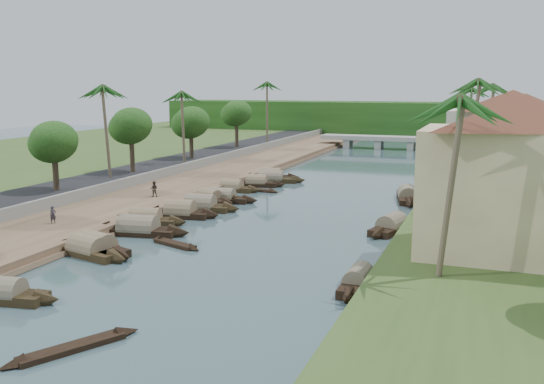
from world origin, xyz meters
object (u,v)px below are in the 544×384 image
(building_near, at_px, (520,174))
(person_near, at_px, (53,215))
(sampan_0, at_px, (1,294))
(bridge, at_px, (395,140))
(sampan_1, at_px, (97,248))

(building_near, height_order, person_near, building_near)
(building_near, bearing_deg, sampan_0, -150.13)
(bridge, bearing_deg, building_near, -75.61)
(sampan_0, xyz_separation_m, person_near, (-7.98, 13.94, 1.10))
(building_near, bearing_deg, bridge, 104.39)
(bridge, relative_size, sampan_0, 3.77)
(building_near, relative_size, person_near, 10.49)
(bridge, relative_size, building_near, 1.89)
(sampan_0, relative_size, person_near, 5.24)
(person_near, bearing_deg, bridge, 15.75)
(building_near, relative_size, sampan_1, 1.92)
(building_near, height_order, sampan_1, building_near)
(bridge, bearing_deg, sampan_0, -95.08)
(bridge, xyz_separation_m, building_near, (18.99, -74.00, 4.66))
(bridge, distance_m, person_near, 77.21)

